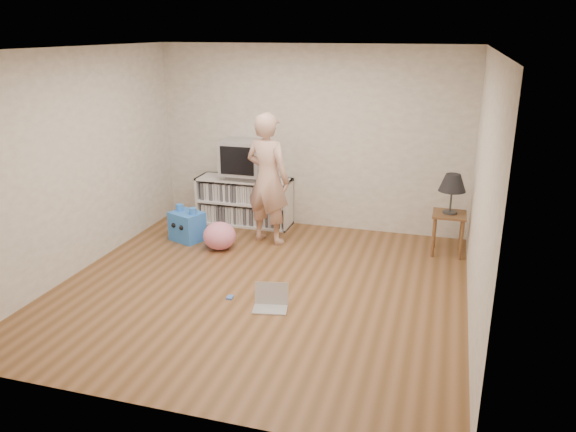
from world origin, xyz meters
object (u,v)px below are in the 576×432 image
Objects in this scene: plush_pink at (220,236)px; side_table at (449,223)px; person at (268,179)px; media_unit at (245,201)px; table_lamp at (453,184)px; crt_tv at (243,157)px; laptop at (271,301)px; plush_blue at (187,226)px; dvd_deck at (244,176)px.

side_table is at bearing 13.42° from plush_pink.
media_unit is at bearing -31.19° from person.
person is (-2.36, -0.24, -0.05)m from table_lamp.
person reaches higher than crt_tv.
side_table reaches higher than laptop.
side_table is at bearing -7.12° from crt_tv.
media_unit reaches higher than plush_blue.
person is 1.31m from plush_blue.
crt_tv is at bearing 105.64° from laptop.
side_table is 1.38× the size of laptop.
table_lamp reaches higher than media_unit.
person is at bearing 98.39° from laptop.
dvd_deck is 1.15m from plush_blue.
crt_tv is 2.87m from laptop.
person is at bearing -174.26° from side_table.
laptop is 0.92× the size of plush_pink.
side_table is 1.06× the size of plush_blue.
person is 0.99m from plush_pink.
table_lamp reaches higher than plush_blue.
plush_blue is at bearing -171.65° from table_lamp.
dvd_deck reaches higher than plush_blue.
laptop is 1.80m from plush_pink.
crt_tv reaches higher than dvd_deck.
side_table is at bearing 29.97° from plush_blue.
crt_tv is at bearing 80.90° from plush_blue.
side_table is at bearing -157.91° from person.
person is (0.57, -0.61, 0.15)m from dvd_deck.
plush_blue is at bearing -120.17° from media_unit.
plush_blue is (-3.45, -0.51, -0.21)m from side_table.
person is 4.08× the size of plush_pink.
plush_pink is at bearing -87.84° from media_unit.
crt_tv is at bearing -30.30° from person.
dvd_deck is 1.13× the size of laptop.
media_unit is at bearing 105.46° from laptop.
laptop is at bearing -130.04° from table_lamp.
plush_pink is at bearing -87.80° from crt_tv.
dvd_deck is 2.79m from laptop.
table_lamp is 0.29× the size of person.
side_table is 0.53m from table_lamp.
person reaches higher than plush_blue.
side_table is (2.93, -0.37, -0.60)m from crt_tv.
plush_blue is at bearing 30.24° from person.
table_lamp reaches higher than plush_pink.
crt_tv is at bearing -90.00° from media_unit.
dvd_deck is 0.87× the size of plush_blue.
crt_tv is 1.09× the size of side_table.
crt_tv is at bearing -90.00° from dvd_deck.
media_unit is 3.22× the size of plush_pink.
plush_blue is 0.59m from plush_pink.
plush_blue reaches higher than plush_pink.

